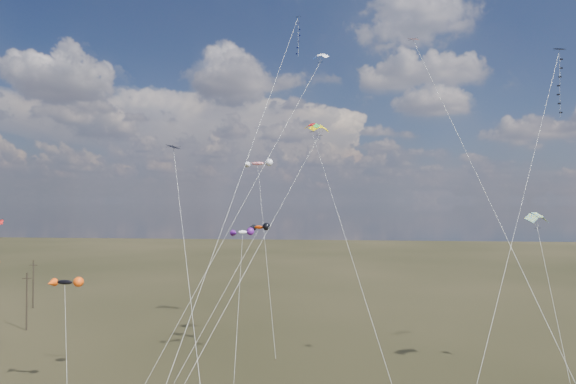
# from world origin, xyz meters

# --- Properties ---
(utility_pole_near) EXTENTS (1.40, 0.20, 8.00)m
(utility_pole_near) POSITION_xyz_m (-38.00, 30.00, 4.09)
(utility_pole_near) COLOR black
(utility_pole_near) RESTS_ON ground
(utility_pole_far) EXTENTS (1.40, 0.20, 8.00)m
(utility_pole_far) POSITION_xyz_m (-46.00, 44.00, 4.09)
(utility_pole_far) COLOR black
(utility_pole_far) RESTS_ON ground
(diamond_black_high) EXTENTS (13.84, 17.21, 31.74)m
(diamond_black_high) POSITION_xyz_m (24.44, 9.53, 27.00)
(diamond_black_high) COLOR black
(diamond_black_high) RESTS_ON ground
(diamond_navy_tall) EXTENTS (7.82, 33.74, 40.69)m
(diamond_navy_tall) POSITION_xyz_m (-0.16, 21.50, 34.73)
(diamond_navy_tall) COLOR navy
(diamond_navy_tall) RESTS_ON ground
(diamond_black_mid) EXTENTS (7.01, 11.70, 22.98)m
(diamond_black_mid) POSITION_xyz_m (-7.34, 3.66, 17.21)
(diamond_black_mid) COLOR black
(diamond_black_mid) RESTS_ON ground
(diamond_orange_center) EXTENTS (10.56, 17.42, 32.74)m
(diamond_orange_center) POSITION_xyz_m (15.76, 3.54, 21.23)
(diamond_orange_center) COLOR #BF3105
(diamond_orange_center) RESTS_ON ground
(parafoil_yellow) EXTENTS (13.13, 19.83, 27.22)m
(parafoil_yellow) POSITION_xyz_m (3.19, 21.41, 26.45)
(parafoil_yellow) COLOR #DAB905
(parafoil_yellow) RESTS_ON ground
(parafoil_blue_white) EXTENTS (16.92, 22.56, 37.56)m
(parafoil_blue_white) POSITION_xyz_m (2.87, 28.77, 36.62)
(parafoil_blue_white) COLOR blue
(parafoil_blue_white) RESTS_ON ground
(parafoil_striped) EXTENTS (3.18, 11.66, 17.32)m
(parafoil_striped) POSITION_xyz_m (25.54, 17.02, 16.57)
(parafoil_striped) COLOR yellow
(parafoil_striped) RESTS_ON ground
(parafoil_tricolor) EXTENTS (9.41, 20.57, 26.64)m
(parafoil_tricolor) POSITION_xyz_m (2.76, 16.88, 25.83)
(parafoil_tricolor) COLOR gold
(parafoil_tricolor) RESTS_ON ground
(novelty_black_orange) EXTENTS (5.24, 6.36, 10.86)m
(novelty_black_orange) POSITION_xyz_m (-20.13, 8.48, 10.34)
(novelty_black_orange) COLOR black
(novelty_black_orange) RESTS_ON ground
(novelty_orange_black) EXTENTS (8.11, 11.62, 15.46)m
(novelty_orange_black) POSITION_xyz_m (-3.97, 22.30, 14.87)
(novelty_orange_black) COLOR #D93B07
(novelty_orange_black) RESTS_ON ground
(novelty_white_purple) EXTENTS (2.82, 13.75, 15.00)m
(novelty_white_purple) POSITION_xyz_m (-5.26, 19.28, 14.46)
(novelty_white_purple) COLOR white
(novelty_white_purple) RESTS_ON ground
(novelty_redwhite_stripe) EXTENTS (6.37, 14.87, 24.00)m
(novelty_redwhite_stripe) POSITION_xyz_m (-6.14, 34.65, 23.32)
(novelty_redwhite_stripe) COLOR red
(novelty_redwhite_stripe) RESTS_ON ground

